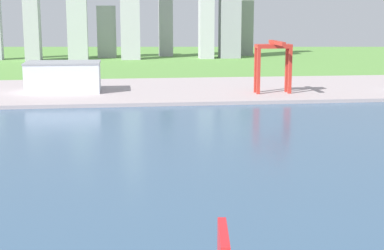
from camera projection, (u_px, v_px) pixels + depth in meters
ground_plane at (133, 152)px, 253.63m from camera, size 2400.00×2400.00×0.00m
water_bay at (137, 193)px, 195.16m from camera, size 840.00×360.00×0.15m
industrial_pier at (126, 91)px, 438.49m from camera, size 840.00×140.00×2.50m
port_crane_red at (274, 55)px, 410.80m from camera, size 25.01×35.52×37.15m
warehouse_main at (63, 77)px, 421.24m from camera, size 52.81×32.49×21.67m
distant_skyline at (142, 14)px, 745.39m from camera, size 345.60×80.40×158.58m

